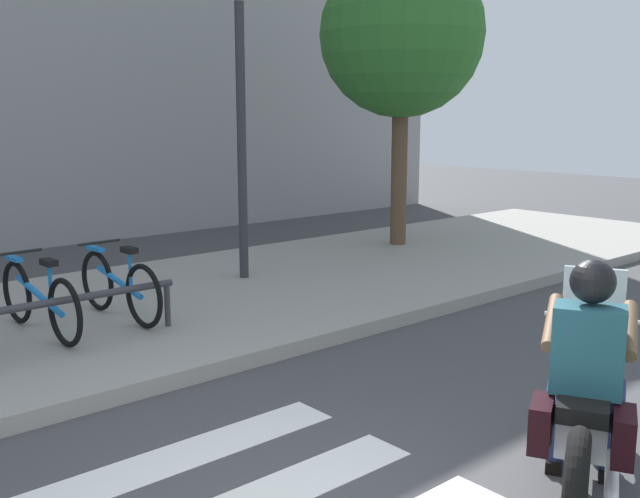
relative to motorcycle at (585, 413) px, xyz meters
The scene contains 9 objects.
sidewalk 5.53m from the motorcycle, 108.54° to the left, with size 24.00×4.40×0.15m, color gray.
crosswalk_stripe_4 2.77m from the motorcycle, 134.29° to the left, with size 2.80×0.40×0.01m, color white.
motorcycle is the anchor object (origin of this frame).
rider 0.38m from the motorcycle, 155.76° to the right, with size 0.76×0.71×1.45m.
bicycle_2 5.09m from the motorcycle, 107.92° to the left, with size 0.48×1.74×0.79m.
bicycle_3 4.90m from the motorcycle, 98.62° to the left, with size 0.48×1.62×0.80m.
bike_rack 4.73m from the motorcycle, 114.81° to the left, with size 3.10×0.07×0.49m.
street_lamp 6.12m from the motorcycle, 75.97° to the left, with size 0.28×0.28×3.93m.
tree_near_rack 8.30m from the motorcycle, 51.37° to the left, with size 2.64×2.64×4.87m.
Camera 1 is at (-2.21, -2.43, 2.27)m, focal length 40.41 mm.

